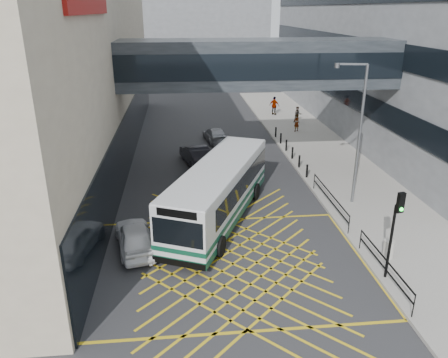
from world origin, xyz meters
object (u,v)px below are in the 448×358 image
object	(u,v)px
bus	(219,190)
car_dark	(196,155)
traffic_light	(395,223)
car_white	(135,236)
street_lamp	(357,127)
litter_bin	(388,249)
car_silver	(215,134)
pedestrian_c	(274,106)
pedestrian_b	(298,115)
pedestrian_a	(297,123)

from	to	relation	value
bus	car_dark	size ratio (longest dim) A/B	2.45
traffic_light	car_white	bearing A→B (deg)	149.10
street_lamp	litter_bin	world-z (taller)	street_lamp
car_silver	pedestrian_c	bearing A→B (deg)	-135.92
car_white	litter_bin	size ratio (longest dim) A/B	5.20
car_white	pedestrian_c	bearing A→B (deg)	-127.26
car_white	pedestrian_b	size ratio (longest dim) A/B	2.80
pedestrian_b	traffic_light	bearing A→B (deg)	-93.51
street_lamp	bus	bearing A→B (deg)	-161.24
bus	car_silver	world-z (taller)	bus
pedestrian_a	car_white	bearing A→B (deg)	26.36
car_silver	street_lamp	size ratio (longest dim) A/B	0.51
traffic_light	pedestrian_a	xyz separation A→B (m)	(2.23, 23.79, -1.80)
car_dark	pedestrian_c	distance (m)	17.31
litter_bin	pedestrian_a	world-z (taller)	pedestrian_a
car_white	bus	bearing A→B (deg)	-158.26
bus	pedestrian_a	bearing A→B (deg)	86.37
pedestrian_b	bus	bearing A→B (deg)	-112.30
car_silver	litter_bin	bearing A→B (deg)	99.70
car_white	car_silver	size ratio (longest dim) A/B	1.09
litter_bin	pedestrian_a	size ratio (longest dim) A/B	0.53
street_lamp	pedestrian_c	world-z (taller)	street_lamp
car_dark	car_silver	size ratio (longest dim) A/B	1.13
car_silver	pedestrian_a	world-z (taller)	pedestrian_a
bus	litter_bin	xyz separation A→B (m)	(7.30, -5.11, -1.10)
bus	pedestrian_b	xyz separation A→B (m)	(9.71, 20.35, -0.73)
pedestrian_a	car_dark	bearing A→B (deg)	8.61
traffic_light	litter_bin	bearing A→B (deg)	52.61
street_lamp	pedestrian_a	world-z (taller)	street_lamp
bus	pedestrian_b	world-z (taller)	bus
car_silver	pedestrian_a	bearing A→B (deg)	-172.73
bus	car_silver	bearing A→B (deg)	109.65
pedestrian_a	litter_bin	bearing A→B (deg)	55.80
traffic_light	pedestrian_c	size ratio (longest dim) A/B	2.05
car_silver	traffic_light	size ratio (longest dim) A/B	1.03
pedestrian_c	car_dark	bearing A→B (deg)	95.00
car_white	car_dark	world-z (taller)	car_dark
pedestrian_b	car_dark	bearing A→B (deg)	-130.44
bus	traffic_light	xyz separation A→B (m)	(6.52, -6.73, 1.07)
traffic_light	litter_bin	xyz separation A→B (m)	(0.78, 1.62, -2.17)
car_white	traffic_light	world-z (taller)	traffic_light
bus	pedestrian_c	distance (m)	25.33
car_silver	traffic_light	world-z (taller)	traffic_light
litter_bin	pedestrian_b	xyz separation A→B (m)	(2.41, 25.46, 0.37)
pedestrian_a	car_silver	bearing A→B (deg)	-15.53
pedestrian_b	pedestrian_c	bearing A→B (deg)	116.94
car_dark	street_lamp	world-z (taller)	street_lamp
car_dark	pedestrian_b	distance (m)	15.38
pedestrian_c	car_silver	bearing A→B (deg)	88.14
car_silver	car_dark	bearing A→B (deg)	63.95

